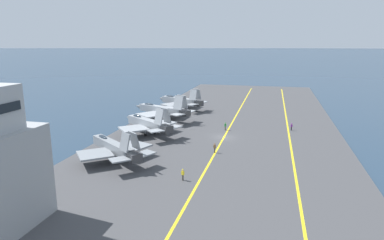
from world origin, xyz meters
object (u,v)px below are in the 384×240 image
at_px(parked_jet_nearest, 114,147).
at_px(parked_jet_third, 162,110).
at_px(parked_jet_fourth, 180,101).
at_px(crew_purple_vest, 291,126).
at_px(crew_green_vest, 225,126).
at_px(crew_brown_vest, 215,147).
at_px(parked_jet_second, 148,123).
at_px(crew_yellow_vest, 183,174).

bearing_deg(parked_jet_nearest, parked_jet_third, 3.42).
xyz_separation_m(parked_jet_fourth, crew_purple_vest, (-17.12, -30.16, -1.57)).
height_order(parked_jet_fourth, crew_green_vest, parked_jet_fourth).
height_order(parked_jet_third, crew_brown_vest, parked_jet_third).
relative_size(parked_jet_second, crew_brown_vest, 8.62).
bearing_deg(crew_green_vest, crew_brown_vest, -178.29).
bearing_deg(crew_green_vest, parked_jet_nearest, 148.15).
height_order(parked_jet_second, parked_jet_third, parked_jet_third).
distance_m(parked_jet_second, crew_brown_vest, 18.01).
relative_size(parked_jet_nearest, parked_jet_fourth, 0.95).
relative_size(parked_jet_third, crew_green_vest, 9.75).
xyz_separation_m(crew_brown_vest, crew_green_vest, (16.04, 0.48, -0.00)).
relative_size(parked_jet_nearest, crew_brown_vest, 8.49).
bearing_deg(parked_jet_third, parked_jet_second, -174.41).
bearing_deg(parked_jet_second, crew_green_vest, -63.97).
xyz_separation_m(parked_jet_third, crew_yellow_vest, (-35.14, -14.87, -1.73)).
distance_m(crew_yellow_vest, crew_green_vest, 29.25).
relative_size(parked_jet_second, crew_green_vest, 8.65).
bearing_deg(crew_brown_vest, crew_yellow_vest, 170.46).
relative_size(parked_jet_nearest, parked_jet_second, 0.98).
bearing_deg(crew_yellow_vest, parked_jet_fourth, 16.07).
bearing_deg(parked_jet_third, crew_brown_vest, -142.16).
xyz_separation_m(crew_brown_vest, crew_purple_vest, (19.25, -13.69, -0.05)).
xyz_separation_m(parked_jet_second, crew_green_vest, (7.47, -15.29, -1.46)).
bearing_deg(crew_green_vest, parked_jet_fourth, 38.21).
bearing_deg(crew_green_vest, parked_jet_third, 70.29).
bearing_deg(parked_jet_fourth, parked_jet_second, -178.54).
bearing_deg(crew_green_vest, crew_purple_vest, -77.24).
xyz_separation_m(parked_jet_second, crew_purple_vest, (10.67, -29.45, -1.50)).
bearing_deg(crew_brown_vest, parked_jet_third, 37.84).
bearing_deg(parked_jet_third, parked_jet_nearest, -176.58).
height_order(parked_jet_third, crew_purple_vest, parked_jet_third).
xyz_separation_m(parked_jet_second, parked_jet_fourth, (27.79, 0.71, 0.06)).
relative_size(parked_jet_third, crew_yellow_vest, 10.03).
bearing_deg(crew_yellow_vest, crew_brown_vest, -9.54).
xyz_separation_m(parked_jet_third, crew_purple_vest, (-2.74, -30.77, -1.75)).
relative_size(crew_brown_vest, crew_purple_vest, 1.06).
relative_size(parked_jet_fourth, crew_green_vest, 9.01).
bearing_deg(parked_jet_third, crew_yellow_vest, -157.06).
distance_m(parked_jet_third, parked_jet_fourth, 14.39).
relative_size(parked_jet_third, crew_brown_vest, 9.72).
relative_size(parked_jet_fourth, crew_brown_vest, 8.98).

